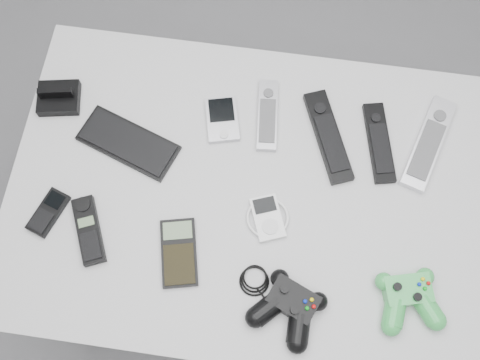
# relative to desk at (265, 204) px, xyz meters

# --- Properties ---
(floor) EXTENTS (3.50, 3.50, 0.00)m
(floor) POSITION_rel_desk_xyz_m (0.02, 0.06, -0.71)
(floor) COLOR slate
(floor) RESTS_ON ground
(desk) EXTENTS (1.16, 0.75, 0.78)m
(desk) POSITION_rel_desk_xyz_m (0.00, 0.00, 0.00)
(desk) COLOR #ACACAF
(desk) RESTS_ON floor
(pda_keyboard) EXTENTS (0.25, 0.17, 0.01)m
(pda_keyboard) POSITION_rel_desk_xyz_m (-0.33, 0.08, 0.07)
(pda_keyboard) COLOR black
(pda_keyboard) RESTS_ON desk
(dock_bracket) EXTENTS (0.11, 0.10, 0.05)m
(dock_bracket) POSITION_rel_desk_xyz_m (-0.52, 0.17, 0.09)
(dock_bracket) COLOR black
(dock_bracket) RESTS_ON desk
(pda) EXTENTS (0.10, 0.13, 0.02)m
(pda) POSITION_rel_desk_xyz_m (-0.12, 0.17, 0.08)
(pda) COLOR #A7A7AE
(pda) RESTS_ON desk
(remote_silver_a) EXTENTS (0.06, 0.18, 0.02)m
(remote_silver_a) POSITION_rel_desk_xyz_m (-0.02, 0.19, 0.08)
(remote_silver_a) COLOR #A7A7AE
(remote_silver_a) RESTS_ON desk
(remote_black_a) EXTENTS (0.14, 0.23, 0.02)m
(remote_black_a) POSITION_rel_desk_xyz_m (0.13, 0.16, 0.08)
(remote_black_a) COLOR black
(remote_black_a) RESTS_ON desk
(remote_black_b) EXTENTS (0.09, 0.20, 0.02)m
(remote_black_b) POSITION_rel_desk_xyz_m (0.24, 0.16, 0.08)
(remote_black_b) COLOR black
(remote_black_b) RESTS_ON desk
(remote_silver_b) EXTENTS (0.12, 0.25, 0.02)m
(remote_silver_b) POSITION_rel_desk_xyz_m (0.36, 0.17, 0.08)
(remote_silver_b) COLOR silver
(remote_silver_b) RESTS_ON desk
(mobile_phone) EXTENTS (0.08, 0.12, 0.02)m
(mobile_phone) POSITION_rel_desk_xyz_m (-0.47, -0.11, 0.08)
(mobile_phone) COLOR black
(mobile_phone) RESTS_ON desk
(cordless_handset) EXTENTS (0.11, 0.16, 0.02)m
(cordless_handset) POSITION_rel_desk_xyz_m (-0.37, -0.14, 0.08)
(cordless_handset) COLOR black
(cordless_handset) RESTS_ON desk
(calculator) EXTENTS (0.11, 0.16, 0.01)m
(calculator) POSITION_rel_desk_xyz_m (-0.17, -0.16, 0.08)
(calculator) COLOR black
(calculator) RESTS_ON desk
(mp3_player) EXTENTS (0.12, 0.13, 0.02)m
(mp3_player) POSITION_rel_desk_xyz_m (0.01, -0.06, 0.08)
(mp3_player) COLOR silver
(mp3_player) RESTS_ON desk
(controller_black) EXTENTS (0.28, 0.23, 0.05)m
(controller_black) POSITION_rel_desk_xyz_m (0.08, -0.24, 0.09)
(controller_black) COLOR black
(controller_black) RESTS_ON desk
(controller_green) EXTENTS (0.17, 0.17, 0.05)m
(controller_green) POSITION_rel_desk_xyz_m (0.32, -0.19, 0.09)
(controller_green) COLOR #23813C
(controller_green) RESTS_ON desk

